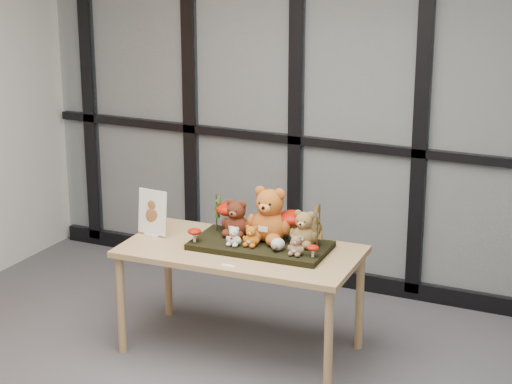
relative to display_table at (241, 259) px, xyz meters
The scene contains 22 objects.
room_shell 1.66m from the display_table, 77.16° to the right, with size 5.00×5.00×5.00m.
glass_partition 1.51m from the display_table, 77.21° to the left, with size 4.90×0.06×2.78m.
display_table is the anchor object (origin of this frame).
diorama_tray 0.15m from the display_table, 29.26° to the left, with size 0.82×0.41×0.04m, color black.
bear_pooh_yellow 0.34m from the display_table, 42.21° to the left, with size 0.28×0.25×0.37m, color #B55A1C, non-canonical shape.
bear_brown_medium 0.27m from the display_table, 126.09° to the left, with size 0.19×0.17×0.25m, color #4D1F10, non-canonical shape.
bear_tan_back 0.44m from the display_table, 19.50° to the left, with size 0.18×0.16×0.24m, color olive, non-canonical shape.
bear_small_yellow 0.19m from the display_table, 12.05° to the right, with size 0.11×0.10×0.14m, color #C66214, non-canonical shape.
bear_white_bow 0.18m from the display_table, 110.72° to the right, with size 0.10×0.09×0.13m, color silver, non-canonical shape.
bear_beige_small 0.41m from the display_table, ahead, with size 0.10×0.09×0.13m, color #906D4F, non-canonical shape.
plush_cream_hedgehog 0.29m from the display_table, ahead, with size 0.06×0.06×0.08m, color beige, non-canonical shape.
mushroom_back_left 0.31m from the display_table, 131.12° to the left, with size 0.18×0.18×0.20m, color #991304, non-canonical shape.
mushroom_back_right 0.37m from the display_table, 35.29° to the left, with size 0.18×0.18×0.20m, color #991304, non-canonical shape.
mushroom_front_left 0.32m from the display_table, 160.08° to the right, with size 0.08×0.08×0.09m, color #991304, non-canonical shape.
mushroom_front_right 0.50m from the display_table, ahead, with size 0.07×0.07×0.08m, color #991304, non-canonical shape.
sprig_green_far_left 0.36m from the display_table, 148.01° to the left, with size 0.05×0.05×0.23m, color #1B3C0D, non-canonical shape.
sprig_green_mid_left 0.31m from the display_table, 125.90° to the left, with size 0.05×0.05×0.18m, color #1B3C0D, non-canonical shape.
sprig_dry_far_right 0.52m from the display_table, 20.40° to the left, with size 0.05×0.05×0.26m, color brown, non-canonical shape.
sprig_dry_mid_right 0.51m from the display_table, ahead, with size 0.05×0.05×0.21m, color brown, non-canonical shape.
sprig_green_centre 0.29m from the display_table, 81.43° to the left, with size 0.05×0.05×0.18m, color #1B3C0D, non-canonical shape.
sign_holder 0.64m from the display_table, behind, with size 0.21×0.07×0.29m.
label_card 0.30m from the display_table, 78.43° to the right, with size 0.08×0.03×0.00m, color white.
Camera 1 is at (2.01, -3.43, 2.58)m, focal length 65.00 mm.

